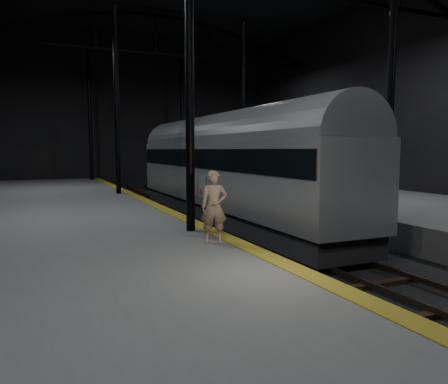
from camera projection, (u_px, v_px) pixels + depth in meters
ground at (245, 231)px, 18.26m from camera, size 44.00×44.00×0.00m
platform_left at (53, 233)px, 15.23m from camera, size 9.00×43.80×1.00m
platform_right at (384, 210)px, 21.20m from camera, size 9.00×43.80×1.00m
tactile_strip at (170, 212)px, 16.87m from camera, size 0.50×43.80×0.01m
track at (245, 230)px, 18.26m from camera, size 2.40×43.00×0.24m
train at (223, 164)px, 20.08m from camera, size 2.78×18.51×4.95m
woman at (214, 207)px, 11.23m from camera, size 0.79×0.65×1.87m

